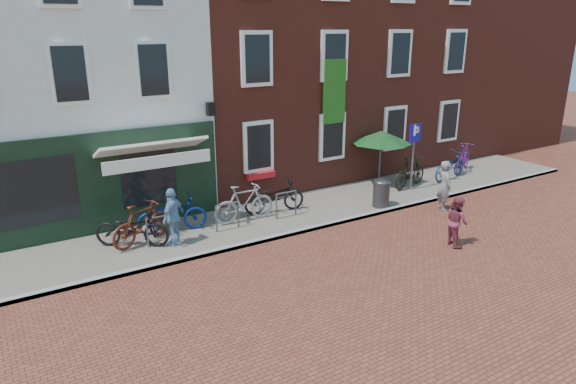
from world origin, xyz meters
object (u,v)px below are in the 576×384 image
bicycle_1 (142,223)px  litter_bin (381,191)px  bicycle_2 (172,215)px  bicycle_5 (410,172)px  bicycle_6 (450,166)px  bicycle_7 (463,158)px  bicycle_0 (132,228)px  bicycle_4 (274,196)px  boy (457,221)px  woman (444,186)px  parasol (381,135)px  cafe_person (173,217)px  bicycle_3 (244,203)px  parking_sign (414,145)px

bicycle_1 → litter_bin: bearing=-120.7°
bicycle_2 → bicycle_5: size_ratio=1.03×
bicycle_6 → bicycle_7: bicycle_7 is taller
bicycle_0 → bicycle_4: bearing=-52.5°
boy → bicycle_4: 5.57m
bicycle_1 → bicycle_2: size_ratio=0.97×
bicycle_5 → bicycle_7: bearing=-97.6°
woman → boy: bearing=157.3°
parasol → bicycle_6: 3.19m
cafe_person → bicycle_3: (2.40, 0.53, -0.22)m
bicycle_0 → woman: bearing=-69.1°
bicycle_3 → parasol: bearing=-80.3°
cafe_person → parasol: bearing=150.3°
parasol → bicycle_6: parasol is taller
bicycle_1 → bicycle_4: (4.29, 0.23, -0.06)m
boy → bicycle_2: size_ratio=0.70×
boy → bicycle_3: (-4.26, 4.42, -0.02)m
boy → cafe_person: size_ratio=0.87×
parasol → bicycle_3: size_ratio=1.16×
bicycle_7 → bicycle_6: bearing=82.4°
bicycle_1 → bicycle_6: bearing=-112.8°
parasol → boy: size_ratio=1.61×
cafe_person → bicycle_5: size_ratio=0.83×
bicycle_2 → bicycle_0: bearing=119.0°
woman → bicycle_1: (-9.26, 2.24, -0.15)m
parking_sign → litter_bin: bearing=-160.1°
litter_bin → bicycle_3: bicycle_3 is taller
parking_sign → cafe_person: (-8.96, -0.15, -0.86)m
woman → bicycle_4: woman is taller
bicycle_5 → parking_sign: bearing=128.8°
bicycle_0 → bicycle_1: 0.31m
woman → cafe_person: (-8.55, 1.72, 0.07)m
boy → bicycle_0: (-7.66, 4.35, -0.08)m
bicycle_4 → bicycle_6: 7.66m
parasol → bicycle_3: (-6.11, -0.85, -1.29)m
litter_bin → bicycle_6: (4.38, 1.01, 0.01)m
parasol → cafe_person: parasol is taller
bicycle_0 → bicycle_3: 3.41m
woman → bicycle_7: 4.70m
litter_bin → bicycle_4: bearing=157.3°
parking_sign → woman: 2.13m
litter_bin → bicycle_0: (-7.85, 1.07, 0.01)m
bicycle_2 → bicycle_7: size_ratio=1.03×
woman → bicycle_6: bearing=-33.3°
bicycle_1 → woman: bearing=-125.8°
parking_sign → bicycle_0: parking_sign is taller
cafe_person → bicycle_3: bearing=153.6°
parasol → woman: (0.04, -3.10, -1.14)m
bicycle_2 → bicycle_1: bearing=120.9°
litter_bin → woman: bearing=-33.2°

